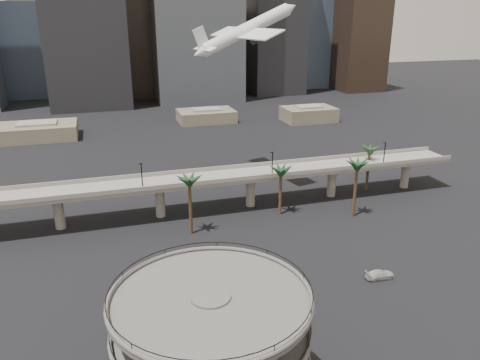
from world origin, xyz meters
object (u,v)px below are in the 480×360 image
object	(u,v)px
car_a	(220,322)
car_c	(380,274)
airborne_jet	(246,30)
car_b	(274,269)
overpass	(206,182)
parking_ramp	(212,345)

from	to	relation	value
car_a	car_c	xyz separation A→B (m)	(30.72, 4.72, 0.09)
airborne_jet	car_b	bearing A→B (deg)	-114.39
overpass	airborne_jet	size ratio (longest dim) A/B	4.20
airborne_jet	overpass	bearing A→B (deg)	-144.29
overpass	airborne_jet	distance (m)	40.44
overpass	car_c	bearing A→B (deg)	-59.57
overpass	car_b	size ratio (longest dim) A/B	29.07
parking_ramp	overpass	bearing A→B (deg)	77.57
car_a	car_c	world-z (taller)	car_c
car_b	car_c	xyz separation A→B (m)	(17.45, -7.34, 0.03)
overpass	car_b	world-z (taller)	overpass
parking_ramp	overpass	xyz separation A→B (m)	(13.00, 59.00, -2.50)
car_a	car_c	bearing A→B (deg)	-74.67
overpass	car_a	distance (m)	44.59
airborne_jet	car_b	size ratio (longest dim) A/B	6.92
overpass	car_b	bearing A→B (deg)	-80.49
car_c	car_a	bearing A→B (deg)	100.70
parking_ramp	car_c	distance (m)	42.08
parking_ramp	airborne_jet	world-z (taller)	airborne_jet
airborne_jet	car_b	xyz separation A→B (m)	(-10.04, -48.51, -39.85)
airborne_jet	car_c	distance (m)	68.99
parking_ramp	airborne_jet	bearing A→B (deg)	69.64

